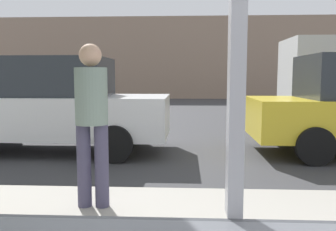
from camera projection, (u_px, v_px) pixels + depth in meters
name	position (u px, v px, depth m)	size (l,w,h in m)	color
ground_plane	(192.00, 133.00, 9.16)	(60.00, 60.00, 0.00)	#38383A
building_facade_far	(189.00, 58.00, 23.69)	(28.00, 1.20, 5.37)	gray
parked_car_white	(51.00, 105.00, 6.83)	(4.49, 1.93, 1.81)	silver
pedestrian	(92.00, 115.00, 3.50)	(0.32, 0.32, 1.63)	#434059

